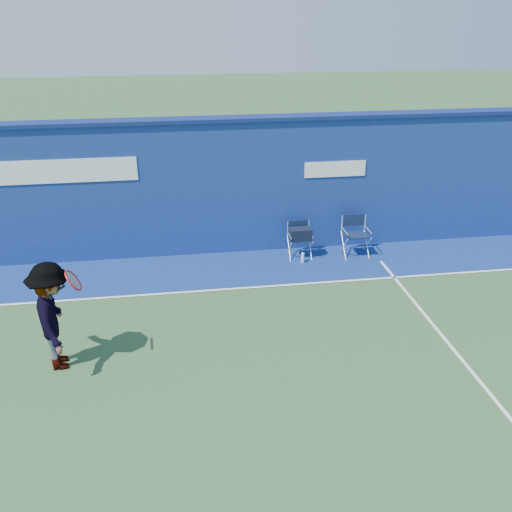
{
  "coord_description": "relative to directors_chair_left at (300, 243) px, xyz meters",
  "views": [
    {
      "loc": [
        0.12,
        -6.44,
        5.28
      ],
      "look_at": [
        1.45,
        2.6,
        1.0
      ],
      "focal_mm": 38.0,
      "sensor_mm": 36.0,
      "label": 1
    }
  ],
  "objects": [
    {
      "name": "ground",
      "position": [
        -2.74,
        -4.52,
        -0.34
      ],
      "size": [
        80.0,
        80.0,
        0.0
      ],
      "primitive_type": "plane",
      "color": "#32552D",
      "rests_on": "ground"
    },
    {
      "name": "directors_chair_right",
      "position": [
        1.28,
        -0.07,
        -0.05
      ],
      "size": [
        0.55,
        0.49,
        0.92
      ],
      "color": "silver",
      "rests_on": "ground"
    },
    {
      "name": "tennis_player",
      "position": [
        -4.66,
        -3.43,
        0.55
      ],
      "size": [
        0.95,
        1.26,
        1.79
      ],
      "color": "#EA4738",
      "rests_on": "ground"
    },
    {
      "name": "out_of_bounds_strip",
      "position": [
        -2.74,
        -0.42,
        -0.34
      ],
      "size": [
        24.0,
        1.8,
        0.01
      ],
      "primitive_type": "cube",
      "color": "navy",
      "rests_on": "ground"
    },
    {
      "name": "court_lines",
      "position": [
        -2.74,
        -3.92,
        -0.33
      ],
      "size": [
        24.0,
        12.0,
        0.01
      ],
      "color": "white",
      "rests_on": "out_of_bounds_strip"
    },
    {
      "name": "water_bottle",
      "position": [
        0.01,
        -0.3,
        -0.23
      ],
      "size": [
        0.07,
        0.07,
        0.23
      ],
      "primitive_type": "cylinder",
      "color": "white",
      "rests_on": "ground"
    },
    {
      "name": "directors_chair_left",
      "position": [
        0.0,
        0.0,
        0.0
      ],
      "size": [
        0.49,
        0.44,
        0.82
      ],
      "color": "silver",
      "rests_on": "ground"
    },
    {
      "name": "stadium_wall",
      "position": [
        -2.74,
        0.68,
        1.21
      ],
      "size": [
        24.0,
        0.5,
        3.08
      ],
      "color": "navy",
      "rests_on": "ground"
    }
  ]
}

